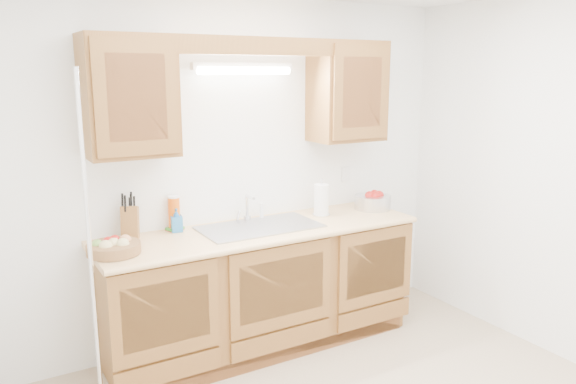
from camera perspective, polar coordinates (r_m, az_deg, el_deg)
room at (r=2.89m, az=8.13°, el=-2.51°), size 3.52×3.50×2.50m
base_cabinets at (r=4.11m, az=-2.79°, el=-9.81°), size 2.20×0.60×0.86m
countertop at (r=3.95m, az=-2.75°, el=-3.96°), size 2.30×0.63×0.04m
upper_cabinet_left at (r=3.64m, az=-15.85°, el=9.33°), size 0.55×0.33×0.75m
upper_cabinet_right at (r=4.37m, az=6.03°, el=10.11°), size 0.55×0.33×0.75m
valance at (r=3.81m, az=-2.99°, el=14.61°), size 2.20×0.05×0.12m
fluorescent_fixture at (r=4.00m, az=-4.49°, el=12.42°), size 0.76×0.08×0.08m
sink at (r=3.99m, az=-2.88°, el=-4.60°), size 0.84×0.46×0.36m
wire_shelf_pole at (r=3.31m, az=-19.46°, el=-5.69°), size 0.03×0.03×2.00m
outlet_plate at (r=4.64m, az=5.90°, el=1.83°), size 0.08×0.01×0.12m
fruit_basket at (r=3.54m, az=-17.31°, el=-5.34°), size 0.37×0.37×0.10m
knife_block at (r=3.81m, az=-15.76°, el=-2.95°), size 0.16×0.20×0.31m
orange_canister at (r=3.94m, az=-11.49°, el=-2.11°), size 0.09×0.09×0.24m
soap_bottle at (r=3.91m, az=-11.27°, el=-2.80°), size 0.09×0.09×0.17m
sponge at (r=3.97m, az=-11.42°, el=-3.69°), size 0.13×0.10×0.02m
paper_towel at (r=4.26m, az=3.40°, el=-0.84°), size 0.14×0.14×0.29m
apple_bowl at (r=4.52m, az=8.63°, el=-0.91°), size 0.37×0.37×0.15m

